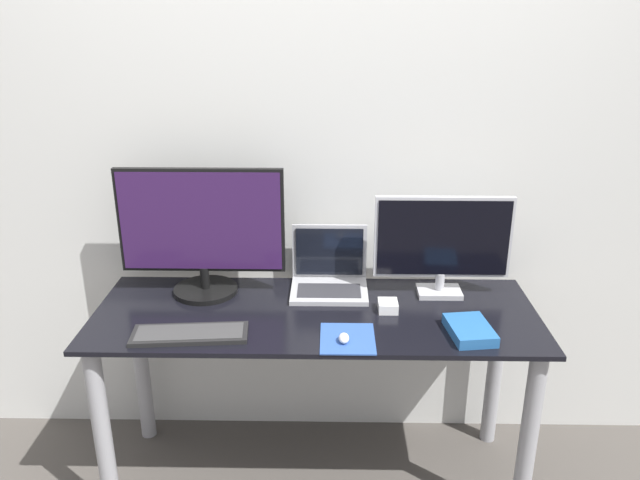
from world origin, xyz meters
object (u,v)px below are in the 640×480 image
laptop (329,274)px  book (470,330)px  mouse (344,338)px  monitor_left (202,231)px  monitor_right (443,242)px  power_brick (388,306)px  keyboard (190,334)px

laptop → book: (0.49, -0.37, -0.04)m
mouse → book: bearing=8.2°
monitor_left → monitor_right: 0.92m
monitor_left → power_brick: 0.76m
monitor_right → laptop: 0.46m
laptop → mouse: 0.44m
monitor_right → power_brick: 0.33m
keyboard → power_brick: (0.70, 0.20, 0.01)m
mouse → power_brick: size_ratio=0.71×
monitor_left → book: (0.98, -0.33, -0.24)m
monitor_right → keyboard: 1.00m
monitor_right → keyboard: size_ratio=1.29×
monitor_left → monitor_right: monitor_left is taller
monitor_left → book: 1.06m
laptop → mouse: laptop is taller
monitor_left → mouse: bearing=-35.7°
monitor_right → book: 0.39m
keyboard → mouse: mouse is taller
book → laptop: bearing=142.6°
monitor_right → laptop: monitor_right is taller
monitor_right → book: bearing=-80.7°
power_brick → monitor_right: bearing=34.7°
monitor_left → power_brick: monitor_left is taller
monitor_right → power_brick: monitor_right is taller
monitor_right → book: monitor_right is taller
keyboard → mouse: size_ratio=7.15×
laptop → power_brick: (0.22, -0.19, -0.04)m
power_brick → mouse: bearing=-124.9°
monitor_left → laptop: 0.53m
monitor_left → monitor_right: bearing=0.0°
book → power_brick: same height
laptop → power_brick: laptop is taller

